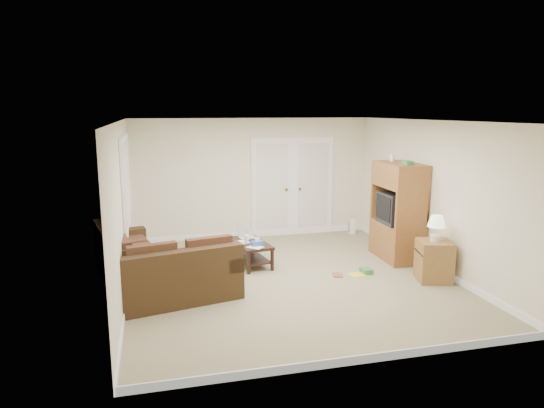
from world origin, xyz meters
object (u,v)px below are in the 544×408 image
object	(u,v)px
tv_armoire	(398,211)
side_cabinet	(434,257)
coffee_table	(250,252)
sectional_sofa	(150,268)

from	to	relation	value
tv_armoire	side_cabinet	xyz separation A→B (m)	(0.00, -1.22, -0.50)
coffee_table	tv_armoire	distance (m)	2.75
sectional_sofa	coffee_table	distance (m)	1.86
coffee_table	tv_armoire	size ratio (longest dim) A/B	0.57
coffee_table	side_cabinet	bearing A→B (deg)	-39.54
tv_armoire	side_cabinet	size ratio (longest dim) A/B	1.78
sectional_sofa	coffee_table	world-z (taller)	sectional_sofa
side_cabinet	sectional_sofa	bearing A→B (deg)	-175.10
tv_armoire	side_cabinet	world-z (taller)	tv_armoire
coffee_table	sectional_sofa	bearing A→B (deg)	-165.39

